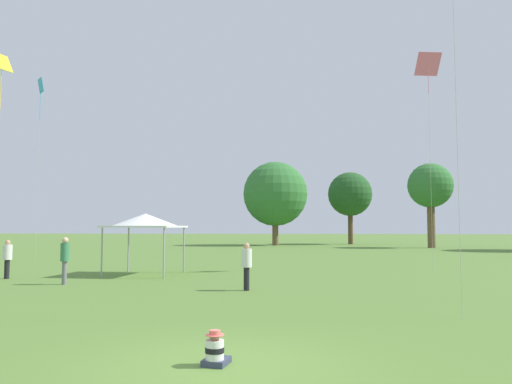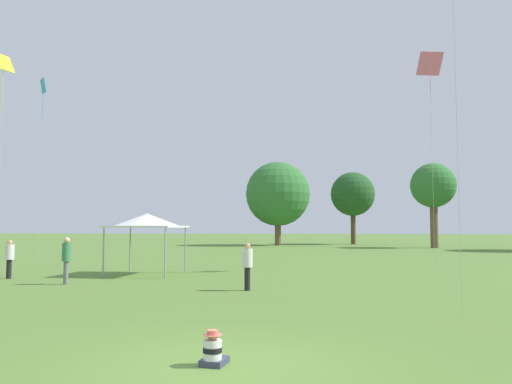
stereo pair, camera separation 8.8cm
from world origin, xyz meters
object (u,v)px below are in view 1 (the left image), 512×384
at_px(distant_tree_3, 350,194).
at_px(kite_3, 1,71).
at_px(person_standing_1, 7,256).
at_px(distant_tree_0, 430,186).
at_px(seated_toddler, 215,351).
at_px(canopy_tent, 145,221).
at_px(person_standing_4, 247,262).
at_px(distant_tree_1, 275,194).
at_px(kite_4, 41,93).
at_px(person_standing_2, 65,256).
at_px(kite_1, 428,68).

bearing_deg(distant_tree_3, kite_3, -109.91).
bearing_deg(person_standing_1, distant_tree_0, -157.59).
height_order(seated_toddler, canopy_tent, canopy_tent).
distance_m(seated_toddler, person_standing_1, 16.62).
relative_size(person_standing_4, distant_tree_1, 0.16).
bearing_deg(seated_toddler, kite_4, 135.90).
distance_m(kite_3, distant_tree_0, 44.26).
xyz_separation_m(kite_3, distant_tree_1, (7.74, 42.21, -1.99)).
height_order(person_standing_2, kite_4, kite_4).
bearing_deg(distant_tree_1, kite_3, -100.39).
xyz_separation_m(person_standing_4, kite_4, (-13.75, 10.54, 9.23)).
distance_m(person_standing_4, distant_tree_0, 40.35).
xyz_separation_m(seated_toddler, canopy_tent, (-6.00, 14.45, 2.25)).
bearing_deg(distant_tree_3, person_standing_1, -112.22).
distance_m(kite_1, kite_4, 22.16).
bearing_deg(person_standing_1, seated_toddler, 102.16).
xyz_separation_m(person_standing_1, kite_4, (-3.12, 7.71, 9.23)).
bearing_deg(kite_1, seated_toddler, 101.20).
xyz_separation_m(seated_toddler, distant_tree_3, (6.89, 56.64, 6.13)).
relative_size(person_standing_2, distant_tree_1, 0.18).
xyz_separation_m(person_standing_1, person_standing_2, (3.46, -1.76, 0.12)).
xyz_separation_m(kite_4, distant_tree_1, (11.99, 31.92, -4.05)).
bearing_deg(kite_1, canopy_tent, 48.18).
distance_m(person_standing_2, distant_tree_3, 48.79).
relative_size(seated_toddler, person_standing_1, 0.34).
distance_m(person_standing_2, kite_3, 7.47).
xyz_separation_m(person_standing_2, kite_1, (15.48, 7.36, 9.20)).
height_order(canopy_tent, distant_tree_1, distant_tree_1).
distance_m(kite_4, distant_tree_0, 39.33).
xyz_separation_m(seated_toddler, person_standing_2, (-7.82, 10.42, 0.86)).
distance_m(kite_1, kite_3, 19.71).
relative_size(person_standing_4, distant_tree_3, 0.18).
height_order(seated_toddler, person_standing_2, person_standing_2).
xyz_separation_m(distant_tree_1, distant_tree_3, (9.30, 4.83, 0.20)).
distance_m(distant_tree_0, distant_tree_3, 12.76).
bearing_deg(distant_tree_0, person_standing_2, -121.77).
relative_size(seated_toddler, distant_tree_1, 0.06).
bearing_deg(person_standing_1, canopy_tent, 172.68).
bearing_deg(person_standing_1, person_standing_4, 134.42).
xyz_separation_m(kite_3, distant_tree_0, (24.59, 36.76, -1.66)).
height_order(canopy_tent, kite_1, kite_1).
bearing_deg(distant_tree_3, kite_1, -88.86).
height_order(kite_3, distant_tree_0, distant_tree_0).
relative_size(seated_toddler, kite_4, 0.05).
distance_m(person_standing_1, canopy_tent, 5.94).
distance_m(person_standing_2, kite_1, 19.45).
relative_size(kite_1, kite_4, 0.99).
bearing_deg(person_standing_2, kite_4, 130.96).
distance_m(person_standing_4, kite_3, 11.90).
bearing_deg(distant_tree_0, distant_tree_1, 162.09).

